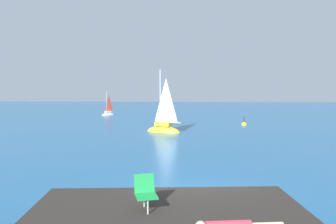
{
  "coord_description": "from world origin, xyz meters",
  "views": [
    {
      "loc": [
        -0.33,
        -10.58,
        3.72
      ],
      "look_at": [
        -1.53,
        13.08,
        2.0
      ],
      "focal_mm": 34.51,
      "sensor_mm": 36.0,
      "label": 1
    }
  ],
  "objects_px": {
    "sailboat_near": "(164,128)",
    "beach_chair": "(145,191)",
    "sailboat_far": "(108,114)",
    "marker_buoy": "(244,125)"
  },
  "relations": [
    {
      "from": "sailboat_near",
      "to": "beach_chair",
      "type": "bearing_deg",
      "value": 115.77
    },
    {
      "from": "sailboat_near",
      "to": "sailboat_far",
      "type": "distance_m",
      "value": 19.45
    },
    {
      "from": "sailboat_near",
      "to": "beach_chair",
      "type": "relative_size",
      "value": 7.37
    },
    {
      "from": "sailboat_far",
      "to": "marker_buoy",
      "type": "distance_m",
      "value": 20.29
    },
    {
      "from": "marker_buoy",
      "to": "sailboat_near",
      "type": "bearing_deg",
      "value": -143.06
    },
    {
      "from": "marker_buoy",
      "to": "beach_chair",
      "type": "bearing_deg",
      "value": -105.21
    },
    {
      "from": "sailboat_far",
      "to": "beach_chair",
      "type": "height_order",
      "value": "sailboat_far"
    },
    {
      "from": "sailboat_far",
      "to": "beach_chair",
      "type": "relative_size",
      "value": 4.63
    },
    {
      "from": "sailboat_near",
      "to": "sailboat_far",
      "type": "xyz_separation_m",
      "value": [
        -8.92,
        17.29,
        -0.12
      ]
    },
    {
      "from": "sailboat_near",
      "to": "marker_buoy",
      "type": "distance_m",
      "value": 9.88
    }
  ]
}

